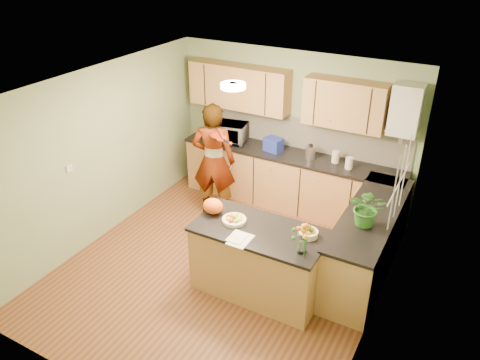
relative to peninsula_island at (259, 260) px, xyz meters
The scene contains 28 objects.
floor 0.79m from the peninsula_island, 164.93° to the left, with size 4.50×4.50×0.00m, color #593219.
ceiling 2.14m from the peninsula_island, 164.93° to the left, with size 4.00×4.50×0.02m, color silver.
wall_back 2.62m from the peninsula_island, 104.31° to the left, with size 4.00×0.02×2.50m, color gray.
wall_front 2.31m from the peninsula_island, 106.47° to the right, with size 4.00×0.02×2.50m, color gray.
wall_left 2.74m from the peninsula_island, behind, with size 0.02×4.50×2.50m, color gray.
wall_right 1.60m from the peninsula_island, ahead, with size 0.02×4.50×2.50m, color gray.
back_counter 2.18m from the peninsula_island, 103.71° to the left, with size 3.64×0.62×0.94m.
right_counter 1.49m from the peninsula_island, 43.16° to the left, with size 0.62×2.24×0.94m.
splashback 2.56m from the peninsula_island, 102.13° to the left, with size 3.60×0.02×0.52m, color beige.
upper_cabinets 2.76m from the peninsula_island, 109.43° to the left, with size 3.20×0.34×0.70m.
boiler 2.89m from the peninsula_island, 64.34° to the left, with size 0.40×0.30×0.86m.
window_right 1.91m from the peninsula_island, 29.10° to the left, with size 0.01×1.30×1.05m.
light_switch 2.77m from the peninsula_island, behind, with size 0.02×0.09×0.09m, color silver.
ceiling_lamp 2.14m from the peninsula_island, 142.90° to the left, with size 0.30×0.30×0.07m.
peninsula_island is the anchor object (origin of this frame).
fruit_dish 0.61m from the peninsula_island, behind, with size 0.30×0.30×0.10m.
orange_bowl 0.77m from the peninsula_island, 15.26° to the left, with size 0.24×0.24×0.14m.
flower_vase 0.97m from the peninsula_island, 16.70° to the right, with size 0.23×0.23×0.42m.
orange_bag 0.88m from the peninsula_island, behind, with size 0.26×0.22×0.20m, color #FF5A15.
papers 0.56m from the peninsula_island, 108.43° to the right, with size 0.23×0.31×0.01m, color white.
violinist 2.02m from the peninsula_island, 137.82° to the left, with size 0.68×0.45×1.86m, color #DEA687.
violin 1.96m from the peninsula_island, 138.81° to the left, with size 0.65×0.26×0.13m, color #591A05, non-canonical shape.
microwave 2.72m from the peninsula_island, 127.98° to the left, with size 0.58×0.40×0.32m, color silver.
blue_box 2.31m from the peninsula_island, 111.08° to the left, with size 0.28×0.20×0.22m, color navy.
kettle 2.19m from the peninsula_island, 94.98° to the left, with size 0.16×0.16×0.29m.
jar_cream 2.24m from the peninsula_island, 84.58° to the left, with size 0.12×0.12×0.18m, color beige.
jar_white 2.18m from the peninsula_island, 77.71° to the left, with size 0.11×0.11×0.18m, color silver.
potted_plant 1.46m from the peninsula_island, 31.62° to the left, with size 0.44×0.38×0.49m, color #307025.
Camera 1 is at (2.64, -4.34, 4.05)m, focal length 35.00 mm.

